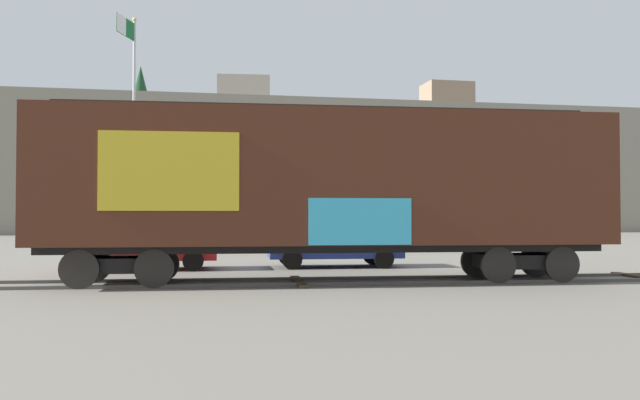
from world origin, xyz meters
name	(u,v)px	position (x,y,z in m)	size (l,w,h in m)	color
ground_plane	(322,283)	(0.00, 0.00, 0.00)	(260.00, 260.00, 0.00)	slate
track	(249,282)	(-1.83, 0.11, 0.04)	(60.00, 4.83, 0.08)	#4C4742
freight_car	(328,182)	(0.16, 0.00, 2.56)	(14.41, 3.57, 4.52)	#472316
flagpole	(131,105)	(-5.93, 11.46, 6.32)	(0.64, 1.56, 10.06)	silver
hillside	(228,174)	(0.00, 60.28, 6.64)	(142.38, 30.87, 18.01)	gray
parked_car_red	(143,242)	(-4.84, 4.93, 0.88)	(4.50, 2.06, 1.76)	#B21E1E
parked_car_blue	(332,241)	(1.29, 4.94, 0.86)	(4.46, 2.16, 1.75)	navy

